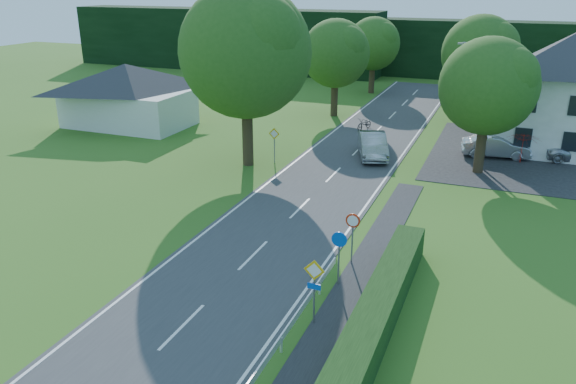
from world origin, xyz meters
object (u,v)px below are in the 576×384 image
at_px(motorcycle, 364,124).
at_px(parked_car_silver_a, 496,146).
at_px(parked_car_red, 519,145).
at_px(streetlight, 481,98).
at_px(parasol, 522,148).
at_px(moving_car, 373,145).

height_order(motorcycle, parked_car_silver_a, parked_car_silver_a).
distance_m(motorcycle, parked_car_red, 12.26).
relative_size(streetlight, motorcycle, 4.30).
xyz_separation_m(parked_car_silver_a, parasol, (1.70, -0.81, 0.25)).
height_order(streetlight, parked_car_red, streetlight).
xyz_separation_m(motorcycle, parked_car_red, (11.91, -2.90, 0.21)).
bearing_deg(parked_car_silver_a, parasol, -124.86).
bearing_deg(moving_car, streetlight, -8.85).
bearing_deg(moving_car, parked_car_red, 4.76).
relative_size(motorcycle, parked_car_silver_a, 0.40).
height_order(parked_car_silver_a, parasol, parasol).
bearing_deg(streetlight, parasol, 20.32).
relative_size(motorcycle, parasol, 0.83).
bearing_deg(moving_car, parked_car_silver_a, 2.17).
distance_m(parked_car_silver_a, parasol, 1.89).
height_order(streetlight, parasol, streetlight).
distance_m(parked_car_red, parasol, 1.93).
relative_size(moving_car, parasol, 2.25).
bearing_deg(parasol, motorcycle, 158.40).
relative_size(moving_car, parked_car_red, 1.23).
relative_size(parked_car_silver_a, parasol, 2.05).
bearing_deg(parasol, moving_car, -166.36).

